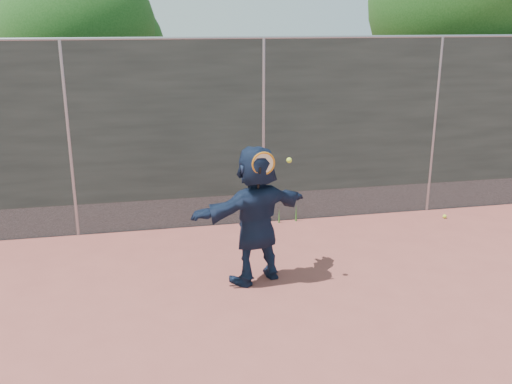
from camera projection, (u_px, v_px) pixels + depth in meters
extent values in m
plane|color=#9E4C42|center=(330.00, 327.00, 6.35)|extent=(80.00, 80.00, 0.00)
imported|color=#16233E|center=(256.00, 215.00, 7.24)|extent=(1.75, 1.10, 1.80)
sphere|color=#C8EA34|center=(445.00, 216.00, 9.76)|extent=(0.07, 0.07, 0.07)
cube|color=#38423D|center=(263.00, 118.00, 9.11)|extent=(20.00, 0.04, 2.50)
cube|color=slate|center=(263.00, 207.00, 9.55)|extent=(20.00, 0.03, 0.50)
cylinder|color=gray|center=(264.00, 38.00, 8.74)|extent=(20.00, 0.05, 0.05)
cylinder|color=gray|center=(69.00, 142.00, 8.60)|extent=(0.06, 0.06, 3.00)
cylinder|color=gray|center=(263.00, 134.00, 9.18)|extent=(0.06, 0.06, 3.00)
cylinder|color=gray|center=(434.00, 127.00, 9.76)|extent=(0.06, 0.06, 3.00)
torus|color=#C67012|center=(263.00, 164.00, 6.85)|extent=(0.29, 0.05, 0.29)
cylinder|color=beige|center=(263.00, 164.00, 6.85)|extent=(0.25, 0.03, 0.25)
cylinder|color=black|center=(259.00, 179.00, 6.92)|extent=(0.04, 0.13, 0.33)
sphere|color=#C8EA34|center=(289.00, 160.00, 7.00)|extent=(0.07, 0.07, 0.07)
cylinder|color=#382314|center=(447.00, 115.00, 12.17)|extent=(0.28, 0.28, 2.60)
sphere|color=#23561C|center=(458.00, 2.00, 11.50)|extent=(3.60, 3.60, 3.60)
sphere|color=#23561C|center=(482.00, 20.00, 11.93)|extent=(2.52, 2.52, 2.52)
cylinder|color=#382314|center=(87.00, 131.00, 11.52)|extent=(0.28, 0.28, 2.20)
sphere|color=#23561C|center=(78.00, 32.00, 10.96)|extent=(3.00, 3.00, 3.00)
sphere|color=#23561C|center=(112.00, 47.00, 11.35)|extent=(2.10, 2.10, 2.10)
cone|color=#387226|center=(279.00, 215.00, 9.52)|extent=(0.03, 0.03, 0.26)
cone|color=#387226|center=(296.00, 213.00, 9.59)|extent=(0.03, 0.03, 0.30)
cone|color=#387226|center=(259.00, 218.00, 9.44)|extent=(0.03, 0.03, 0.22)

